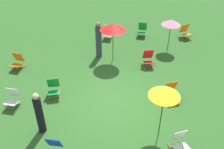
# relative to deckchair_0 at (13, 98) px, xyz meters

# --- Properties ---
(ground_plane) EXTENTS (40.00, 40.00, 0.00)m
(ground_plane) POSITION_rel_deckchair_0_xyz_m (3.96, 0.05, -0.37)
(ground_plane) COLOR #2D6026
(deckchair_0) EXTENTS (0.66, 0.86, 0.83)m
(deckchair_0) POSITION_rel_deckchair_0_xyz_m (0.00, 0.00, 0.00)
(deckchair_0) COLOR olive
(deckchair_0) RESTS_ON ground
(deckchair_1) EXTENTS (0.68, 0.87, 0.83)m
(deckchair_1) POSITION_rel_deckchair_0_xyz_m (-0.50, 2.70, 0.00)
(deckchair_1) COLOR olive
(deckchair_1) RESTS_ON ground
(deckchair_2) EXTENTS (0.56, 0.81, 0.83)m
(deckchair_2) POSITION_rel_deckchair_0_xyz_m (1.52, 0.54, 0.00)
(deckchair_2) COLOR olive
(deckchair_2) RESTS_ON ground
(deckchair_3) EXTENTS (0.68, 0.87, 0.83)m
(deckchair_3) POSITION_rel_deckchair_0_xyz_m (8.41, 5.47, 0.00)
(deckchair_3) COLOR olive
(deckchair_3) RESTS_ON ground
(deckchair_4) EXTENTS (0.65, 0.86, 0.83)m
(deckchair_4) POSITION_rel_deckchair_0_xyz_m (5.99, -2.47, 0.00)
(deckchair_4) COLOR olive
(deckchair_4) RESTS_ON ground
(deckchair_6) EXTENTS (0.50, 0.78, 0.83)m
(deckchair_6) POSITION_rel_deckchair_0_xyz_m (5.80, 2.65, 0.00)
(deckchair_6) COLOR olive
(deckchair_6) RESTS_ON ground
(deckchair_7) EXTENTS (0.65, 0.86, 0.83)m
(deckchair_7) POSITION_rel_deckchair_0_xyz_m (5.95, 5.83, 0.00)
(deckchair_7) COLOR olive
(deckchair_7) RESTS_ON ground
(deckchair_8) EXTENTS (0.61, 0.83, 0.83)m
(deckchair_8) POSITION_rel_deckchair_0_xyz_m (6.34, 0.12, 0.00)
(deckchair_8) COLOR olive
(deckchair_8) RESTS_ON ground
(deckchair_9) EXTENTS (0.65, 0.85, 0.83)m
(deckchair_9) POSITION_rel_deckchair_0_xyz_m (3.94, 5.57, 0.00)
(deckchair_9) COLOR olive
(deckchair_9) RESTS_ON ground
(umbrella_0) EXTENTS (1.26, 1.26, 2.02)m
(umbrella_0) POSITION_rel_deckchair_0_xyz_m (4.10, 3.16, 1.49)
(umbrella_0) COLOR black
(umbrella_0) RESTS_ON ground
(umbrella_1) EXTENTS (1.02, 1.02, 1.99)m
(umbrella_1) POSITION_rel_deckchair_0_xyz_m (5.46, -1.78, 1.51)
(umbrella_1) COLOR black
(umbrella_1) RESTS_ON ground
(umbrella_2) EXTENTS (0.98, 0.98, 1.73)m
(umbrella_2) POSITION_rel_deckchair_0_xyz_m (7.11, 4.16, 1.22)
(umbrella_2) COLOR black
(umbrella_2) RESTS_ON ground
(person_0) EXTENTS (0.31, 0.31, 1.69)m
(person_0) POSITION_rel_deckchair_0_xyz_m (1.35, -1.39, 0.44)
(person_0) COLOR black
(person_0) RESTS_ON ground
(person_1) EXTENTS (0.42, 0.42, 1.90)m
(person_1) POSITION_rel_deckchair_0_xyz_m (3.40, 3.63, 0.54)
(person_1) COLOR #333847
(person_1) RESTS_ON ground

